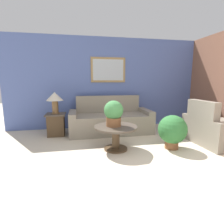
# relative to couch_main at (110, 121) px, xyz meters

# --- Properties ---
(ground_plane) EXTENTS (20.00, 20.00, 0.00)m
(ground_plane) POSITION_rel_couch_main_xyz_m (0.46, -2.71, -0.31)
(ground_plane) COLOR beige
(wall_back) EXTENTS (6.61, 0.09, 2.60)m
(wall_back) POSITION_rel_couch_main_xyz_m (0.45, 0.62, 1.00)
(wall_back) COLOR #5166A8
(wall_back) RESTS_ON ground_plane
(couch_main) EXTENTS (2.15, 0.94, 0.96)m
(couch_main) POSITION_rel_couch_main_xyz_m (0.00, 0.00, 0.00)
(couch_main) COLOR gray
(couch_main) RESTS_ON ground_plane
(armchair) EXTENTS (0.99, 1.18, 0.96)m
(armchair) POSITION_rel_couch_main_xyz_m (2.11, -1.30, -0.00)
(armchair) COLOR gray
(armchair) RESTS_ON ground_plane
(coffee_table) EXTENTS (0.85, 0.85, 0.49)m
(coffee_table) POSITION_rel_couch_main_xyz_m (-0.12, -1.25, 0.04)
(coffee_table) COLOR #4C3823
(coffee_table) RESTS_ON ground_plane
(side_table) EXTENTS (0.48, 0.48, 0.56)m
(side_table) POSITION_rel_couch_main_xyz_m (-1.41, -0.03, -0.03)
(side_table) COLOR #4C3823
(side_table) RESTS_ON ground_plane
(table_lamp) EXTENTS (0.41, 0.41, 0.54)m
(table_lamp) POSITION_rel_couch_main_xyz_m (-1.41, -0.03, 0.63)
(table_lamp) COLOR brown
(table_lamp) RESTS_ON side_table
(potted_plant_on_table) EXTENTS (0.38, 0.38, 0.51)m
(potted_plant_on_table) POSITION_rel_couch_main_xyz_m (-0.16, -1.23, 0.44)
(potted_plant_on_table) COLOR brown
(potted_plant_on_table) RESTS_ON coffee_table
(potted_plant_floor) EXTENTS (0.58, 0.58, 0.69)m
(potted_plant_floor) POSITION_rel_couch_main_xyz_m (1.02, -1.41, 0.07)
(potted_plant_floor) COLOR brown
(potted_plant_floor) RESTS_ON ground_plane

